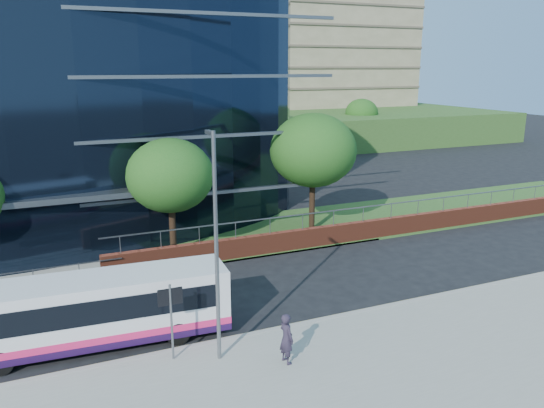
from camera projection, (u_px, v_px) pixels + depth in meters
name	position (u px, v px, depth m)	size (l,w,h in m)	color
ground	(35.00, 367.00, 18.35)	(200.00, 200.00, 0.00)	black
kerb	(34.00, 381.00, 17.44)	(80.00, 0.25, 0.16)	gray
yellow_line_outer	(35.00, 379.00, 17.64)	(80.00, 0.08, 0.01)	gold
yellow_line_inner	(35.00, 377.00, 17.77)	(80.00, 0.08, 0.01)	gold
grass_verge	(406.00, 214.00, 37.32)	(36.00, 8.00, 0.12)	#2D511E
retaining_wall	(390.00, 227.00, 32.36)	(34.00, 0.40, 2.11)	maroon
apartment_block	(262.00, 60.00, 78.68)	(60.00, 42.00, 30.00)	#2D511E
street_sign	(171.00, 306.00, 18.13)	(0.85, 0.09, 2.80)	slate
tree_far_c	(170.00, 176.00, 27.90)	(4.62, 4.62, 6.51)	black
tree_far_d	(313.00, 150.00, 32.07)	(5.28, 5.28, 7.44)	black
tree_dist_e	(254.00, 116.00, 61.97)	(4.62, 4.62, 6.51)	black
tree_dist_f	(362.00, 113.00, 69.96)	(4.29, 4.29, 6.05)	black
streetlight_east	(216.00, 242.00, 17.61)	(0.15, 0.77, 8.00)	slate
city_bus	(98.00, 310.00, 19.54)	(9.92, 2.84, 2.65)	silver
pedestrian	(286.00, 338.00, 18.18)	(0.66, 0.44, 1.82)	#292132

